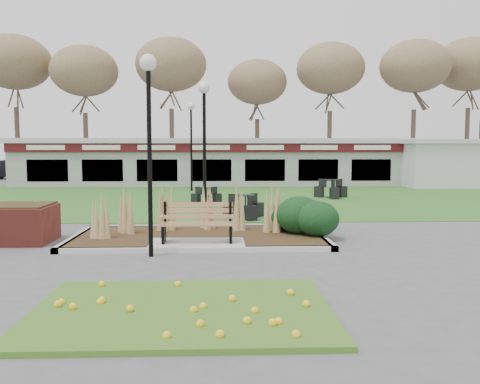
{
  "coord_description": "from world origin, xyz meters",
  "views": [
    {
      "loc": [
        0.55,
        -11.64,
        2.34
      ],
      "look_at": [
        1.07,
        2.0,
        1.15
      ],
      "focal_mm": 38.0,
      "sensor_mm": 36.0,
      "label": 1
    }
  ],
  "objects_px": {
    "bistro_set_d": "(206,199)",
    "lamp_post_mid_right": "(191,127)",
    "patio_umbrella": "(479,156)",
    "service_hut": "(439,163)",
    "bistro_set_a": "(245,210)",
    "brick_planter": "(21,223)",
    "bistro_set_c": "(332,192)",
    "food_pavilion": "(212,162)",
    "lamp_post_near_right": "(149,110)",
    "lamp_post_mid_left": "(204,122)",
    "park_bench": "(197,222)",
    "car_black": "(16,169)"
  },
  "relations": [
    {
      "from": "bistro_set_d",
      "to": "lamp_post_mid_right",
      "type": "bearing_deg",
      "value": 98.53
    },
    {
      "from": "lamp_post_mid_right",
      "to": "patio_umbrella",
      "type": "distance_m",
      "value": 17.14
    },
    {
      "from": "service_hut",
      "to": "bistro_set_a",
      "type": "height_order",
      "value": "service_hut"
    },
    {
      "from": "brick_planter",
      "to": "bistro_set_c",
      "type": "xyz_separation_m",
      "value": [
        10.11,
        10.64,
        -0.18
      ]
    },
    {
      "from": "food_pavilion",
      "to": "bistro_set_c",
      "type": "bearing_deg",
      "value": -55.55
    },
    {
      "from": "lamp_post_near_right",
      "to": "bistro_set_c",
      "type": "relative_size",
      "value": 2.7
    },
    {
      "from": "bistro_set_c",
      "to": "lamp_post_mid_left",
      "type": "bearing_deg",
      "value": -123.67
    },
    {
      "from": "lamp_post_mid_right",
      "to": "brick_planter",
      "type": "bearing_deg",
      "value": -103.02
    },
    {
      "from": "food_pavilion",
      "to": "bistro_set_c",
      "type": "xyz_separation_m",
      "value": [
        5.71,
        -8.32,
        -1.17
      ]
    },
    {
      "from": "park_bench",
      "to": "brick_planter",
      "type": "relative_size",
      "value": 1.13
    },
    {
      "from": "food_pavilion",
      "to": "car_black",
      "type": "distance_m",
      "value": 16.38
    },
    {
      "from": "lamp_post_near_right",
      "to": "park_bench",
      "type": "bearing_deg",
      "value": 47.71
    },
    {
      "from": "brick_planter",
      "to": "bistro_set_d",
      "type": "relative_size",
      "value": 1.16
    },
    {
      "from": "patio_umbrella",
      "to": "car_black",
      "type": "relative_size",
      "value": 0.66
    },
    {
      "from": "bistro_set_c",
      "to": "lamp_post_mid_right",
      "type": "bearing_deg",
      "value": 149.08
    },
    {
      "from": "food_pavilion",
      "to": "car_black",
      "type": "height_order",
      "value": "food_pavilion"
    },
    {
      "from": "park_bench",
      "to": "lamp_post_near_right",
      "type": "height_order",
      "value": "lamp_post_near_right"
    },
    {
      "from": "brick_planter",
      "to": "lamp_post_near_right",
      "type": "distance_m",
      "value": 4.7
    },
    {
      "from": "food_pavilion",
      "to": "bistro_set_d",
      "type": "xyz_separation_m",
      "value": [
        -0.03,
        -10.8,
        -1.23
      ]
    },
    {
      "from": "park_bench",
      "to": "car_black",
      "type": "xyz_separation_m",
      "value": [
        -14.78,
        26.75,
        0.13
      ]
    },
    {
      "from": "bistro_set_d",
      "to": "lamp_post_near_right",
      "type": "bearing_deg",
      "value": -95.28
    },
    {
      "from": "bistro_set_d",
      "to": "service_hut",
      "type": "bearing_deg",
      "value": 33.14
    },
    {
      "from": "service_hut",
      "to": "bistro_set_a",
      "type": "bearing_deg",
      "value": -133.02
    },
    {
      "from": "service_hut",
      "to": "lamp_post_near_right",
      "type": "height_order",
      "value": "lamp_post_near_right"
    },
    {
      "from": "brick_planter",
      "to": "bistro_set_d",
      "type": "height_order",
      "value": "brick_planter"
    },
    {
      "from": "bistro_set_a",
      "to": "patio_umbrella",
      "type": "relative_size",
      "value": 0.49
    },
    {
      "from": "lamp_post_near_right",
      "to": "car_black",
      "type": "relative_size",
      "value": 0.98
    },
    {
      "from": "brick_planter",
      "to": "food_pavilion",
      "type": "height_order",
      "value": "food_pavilion"
    },
    {
      "from": "bistro_set_d",
      "to": "car_black",
      "type": "height_order",
      "value": "car_black"
    },
    {
      "from": "brick_planter",
      "to": "bistro_set_a",
      "type": "xyz_separation_m",
      "value": [
        5.77,
        4.0,
        -0.2
      ]
    },
    {
      "from": "park_bench",
      "to": "food_pavilion",
      "type": "xyz_separation_m",
      "value": [
        0.0,
        19.71,
        0.89
      ]
    },
    {
      "from": "brick_planter",
      "to": "lamp_post_near_right",
      "type": "xyz_separation_m",
      "value": [
        3.45,
        -1.8,
        2.65
      ]
    },
    {
      "from": "lamp_post_mid_left",
      "to": "bistro_set_d",
      "type": "relative_size",
      "value": 3.27
    },
    {
      "from": "brick_planter",
      "to": "lamp_post_mid_left",
      "type": "bearing_deg",
      "value": 26.14
    },
    {
      "from": "patio_umbrella",
      "to": "food_pavilion",
      "type": "bearing_deg",
      "value": 172.96
    },
    {
      "from": "brick_planter",
      "to": "food_pavilion",
      "type": "bearing_deg",
      "value": 76.94
    },
    {
      "from": "food_pavilion",
      "to": "lamp_post_mid_left",
      "type": "height_order",
      "value": "lamp_post_mid_left"
    },
    {
      "from": "bistro_set_d",
      "to": "car_black",
      "type": "relative_size",
      "value": 0.3
    },
    {
      "from": "food_pavilion",
      "to": "lamp_post_mid_right",
      "type": "height_order",
      "value": "lamp_post_mid_right"
    },
    {
      "from": "patio_umbrella",
      "to": "lamp_post_mid_right",
      "type": "bearing_deg",
      "value": -172.14
    },
    {
      "from": "lamp_post_mid_right",
      "to": "bistro_set_a",
      "type": "xyz_separation_m",
      "value": [
        2.38,
        -10.67,
        -3.17
      ]
    },
    {
      "from": "lamp_post_mid_left",
      "to": "lamp_post_mid_right",
      "type": "bearing_deg",
      "value": 95.0
    },
    {
      "from": "park_bench",
      "to": "bistro_set_a",
      "type": "relative_size",
      "value": 1.21
    },
    {
      "from": "brick_planter",
      "to": "lamp_post_mid_left",
      "type": "distance_m",
      "value": 5.64
    },
    {
      "from": "park_bench",
      "to": "lamp_post_mid_left",
      "type": "bearing_deg",
      "value": 88.39
    },
    {
      "from": "lamp_post_mid_right",
      "to": "lamp_post_near_right",
      "type": "bearing_deg",
      "value": -89.81
    },
    {
      "from": "lamp_post_near_right",
      "to": "lamp_post_mid_right",
      "type": "distance_m",
      "value": 16.47
    },
    {
      "from": "bistro_set_a",
      "to": "bistro_set_c",
      "type": "bearing_deg",
      "value": 56.86
    },
    {
      "from": "lamp_post_mid_left",
      "to": "bistro_set_d",
      "type": "bearing_deg",
      "value": 91.11
    },
    {
      "from": "lamp_post_mid_left",
      "to": "food_pavilion",
      "type": "bearing_deg",
      "value": 90.28
    }
  ]
}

